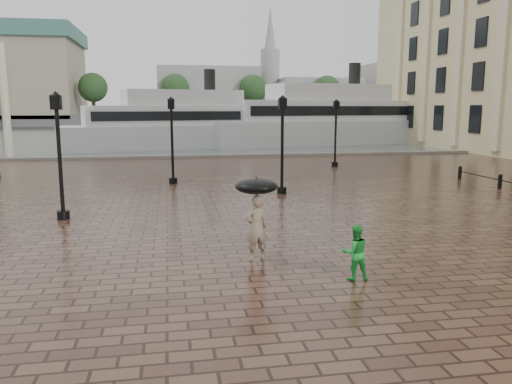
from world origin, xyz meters
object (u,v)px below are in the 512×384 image
Objects in this scene: street_lamps at (180,140)px; child_pedestrian at (355,252)px; adult_pedestrian at (256,228)px; ferry_near at (183,124)px; ferry_far at (328,120)px.

street_lamps reaches higher than child_pedestrian.
adult_pedestrian is 38.10m from ferry_near.
adult_pedestrian is 0.06× the size of ferry_far.
child_pedestrian is 0.05× the size of ferry_near.
street_lamps is 12.29× the size of adult_pedestrian.
adult_pedestrian is (1.62, -13.66, -1.45)m from street_lamps.
street_lamps is 0.88× the size of ferry_near.
ferry_near is at bearing -84.97° from child_pedestrian.
ferry_near is 0.88× the size of ferry_far.
ferry_near is (0.91, 24.40, 0.00)m from street_lamps.
street_lamps is 16.34× the size of child_pedestrian.
child_pedestrian is at bearing 123.89° from adult_pedestrian.
ferry_near is at bearing 176.76° from ferry_far.
street_lamps is 31.62m from ferry_far.
child_pedestrian is 40.08m from ferry_near.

